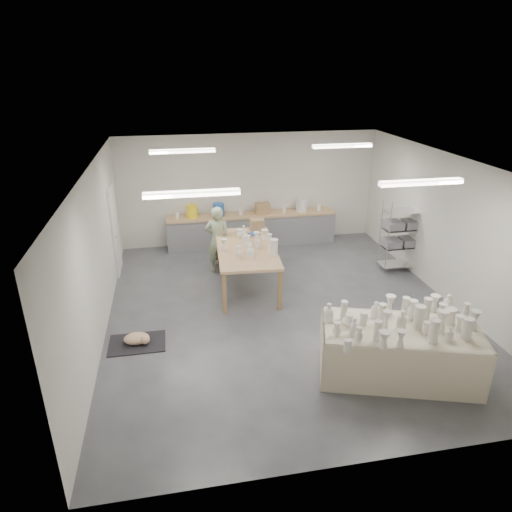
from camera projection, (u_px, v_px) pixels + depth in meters
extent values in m
plane|color=#424449|center=(283.00, 309.00, 9.39)|extent=(8.00, 8.00, 0.00)
cube|color=white|center=(287.00, 164.00, 8.22)|extent=(7.00, 8.00, 0.02)
cube|color=silver|center=(250.00, 189.00, 12.42)|extent=(7.00, 0.02, 3.00)
cube|color=silver|center=(371.00, 366.00, 5.19)|extent=(7.00, 0.02, 3.00)
cube|color=silver|center=(97.00, 254.00, 8.21)|extent=(0.02, 8.00, 3.00)
cube|color=silver|center=(450.00, 230.00, 9.40)|extent=(0.02, 8.00, 3.00)
cube|color=white|center=(115.00, 230.00, 10.74)|extent=(0.05, 0.90, 2.10)
cube|color=white|center=(192.00, 193.00, 6.58)|extent=(1.40, 0.12, 0.08)
cube|color=white|center=(421.00, 182.00, 7.19)|extent=(1.40, 0.12, 0.08)
cube|color=white|center=(182.00, 151.00, 9.75)|extent=(1.40, 0.12, 0.08)
cube|color=white|center=(342.00, 146.00, 10.36)|extent=(1.40, 0.12, 0.08)
cube|color=tan|center=(252.00, 215.00, 12.38)|extent=(4.60, 0.60, 0.06)
cube|color=slate|center=(252.00, 230.00, 12.56)|extent=(4.60, 0.55, 0.84)
cylinder|color=yellow|center=(192.00, 211.00, 12.03)|extent=(0.30, 0.30, 0.34)
cylinder|color=blue|center=(218.00, 210.00, 12.15)|extent=(0.30, 0.30, 0.34)
cylinder|color=white|center=(302.00, 205.00, 12.54)|extent=(0.30, 0.30, 0.34)
cube|color=olive|center=(263.00, 208.00, 12.37)|extent=(0.40, 0.30, 0.28)
cylinder|color=white|center=(177.00, 216.00, 12.00)|extent=(0.10, 0.10, 0.14)
cylinder|color=white|center=(241.00, 212.00, 12.29)|extent=(0.10, 0.10, 0.14)
cylinder|color=white|center=(284.00, 210.00, 12.50)|extent=(0.10, 0.10, 0.14)
cylinder|color=white|center=(319.00, 208.00, 12.67)|extent=(0.10, 0.10, 0.14)
cylinder|color=silver|center=(388.00, 239.00, 10.58)|extent=(0.02, 0.02, 1.80)
cylinder|color=silver|center=(422.00, 237.00, 10.73)|extent=(0.02, 0.02, 1.80)
cylinder|color=silver|center=(380.00, 233.00, 10.98)|extent=(0.02, 0.02, 1.80)
cylinder|color=silver|center=(412.00, 231.00, 11.12)|extent=(0.02, 0.02, 1.80)
cube|color=silver|center=(397.00, 264.00, 11.15)|extent=(0.88, 0.48, 0.02)
cube|color=silver|center=(399.00, 247.00, 10.97)|extent=(0.88, 0.48, 0.02)
cube|color=silver|center=(401.00, 229.00, 10.79)|extent=(0.88, 0.48, 0.02)
cube|color=silver|center=(404.00, 211.00, 10.62)|extent=(0.88, 0.48, 0.02)
cube|color=slate|center=(391.00, 243.00, 10.89)|extent=(0.38, 0.42, 0.18)
cube|color=slate|center=(408.00, 241.00, 10.96)|extent=(0.38, 0.42, 0.18)
cube|color=slate|center=(393.00, 225.00, 10.71)|extent=(0.38, 0.42, 0.18)
cube|color=slate|center=(411.00, 224.00, 10.79)|extent=(0.38, 0.42, 0.18)
cube|color=olive|center=(398.00, 355.00, 7.28)|extent=(2.38, 1.60, 0.76)
cube|color=beige|center=(402.00, 330.00, 7.10)|extent=(2.69, 1.83, 0.03)
cube|color=beige|center=(416.00, 374.00, 6.75)|extent=(2.35, 0.76, 0.86)
cube|color=beige|center=(383.00, 333.00, 7.77)|extent=(2.35, 0.76, 0.86)
cube|color=tan|center=(246.00, 248.00, 10.05)|extent=(1.42, 2.59, 0.06)
cube|color=olive|center=(228.00, 294.00, 9.06)|extent=(0.08, 0.08, 0.88)
cube|color=olive|center=(283.00, 289.00, 9.25)|extent=(0.08, 0.08, 0.88)
cube|color=olive|center=(216.00, 250.00, 11.21)|extent=(0.08, 0.08, 0.88)
cube|color=olive|center=(260.00, 246.00, 11.40)|extent=(0.08, 0.08, 0.88)
ellipsoid|color=silver|center=(246.00, 235.00, 10.56)|extent=(0.26, 0.26, 0.12)
cylinder|color=blue|center=(255.00, 234.00, 10.75)|extent=(0.26, 0.26, 0.03)
cylinder|color=white|center=(238.00, 232.00, 10.76)|extent=(0.11, 0.11, 0.12)
cube|color=olive|center=(257.00, 225.00, 10.97)|extent=(0.32, 0.26, 0.28)
cube|color=black|center=(137.00, 343.00, 8.23)|extent=(1.00, 0.70, 0.02)
ellipsoid|color=white|center=(137.00, 338.00, 8.19)|extent=(0.54, 0.46, 0.19)
sphere|color=white|center=(145.00, 340.00, 8.12)|extent=(0.16, 0.16, 0.16)
imported|color=#97A982|center=(218.00, 240.00, 10.76)|extent=(0.68, 0.54, 1.65)
cylinder|color=red|center=(217.00, 257.00, 11.21)|extent=(0.41, 0.41, 0.04)
cylinder|color=silver|center=(223.00, 263.00, 11.25)|extent=(0.02, 0.02, 0.27)
cylinder|color=silver|center=(216.00, 260.00, 11.38)|extent=(0.02, 0.02, 0.27)
cylinder|color=silver|center=(214.00, 264.00, 11.18)|extent=(0.02, 0.02, 0.27)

